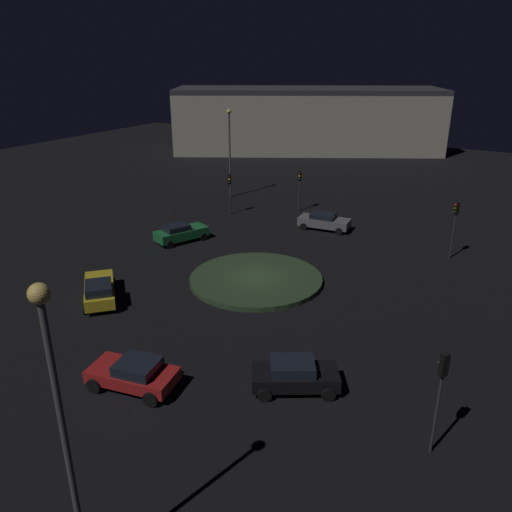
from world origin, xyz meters
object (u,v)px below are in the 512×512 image
at_px(car_grey, 324,221).
at_px(car_yellow, 99,290).
at_px(streetlamp_northwest, 230,144).
at_px(store_building, 307,120).
at_px(traffic_light_southeast, 440,384).
at_px(car_red, 134,373).
at_px(traffic_light_northwest, 229,186).
at_px(streetlamp_south, 59,407).
at_px(traffic_light_north, 300,183).
at_px(traffic_light_northeast, 455,219).
at_px(car_green, 180,233).
at_px(car_black, 294,375).

bearing_deg(car_grey, car_yellow, -114.73).
bearing_deg(streetlamp_northwest, store_building, 98.81).
bearing_deg(car_grey, traffic_light_southeast, -64.18).
bearing_deg(traffic_light_southeast, car_red, 48.47).
relative_size(car_yellow, traffic_light_northwest, 1.17).
relative_size(car_red, streetlamp_northwest, 0.48).
relative_size(traffic_light_northwest, streetlamp_south, 0.40).
relative_size(traffic_light_southeast, traffic_light_north, 1.14).
xyz_separation_m(car_yellow, traffic_light_northeast, (17.30, 18.19, 2.30)).
relative_size(car_green, traffic_light_northeast, 1.06).
bearing_deg(traffic_light_northeast, car_red, 22.29).
relative_size(car_black, traffic_light_northwest, 1.10).
height_order(traffic_light_southeast, streetlamp_south, streetlamp_south).
bearing_deg(traffic_light_southeast, traffic_light_northwest, -6.56).
bearing_deg(traffic_light_northeast, traffic_light_southeast, 52.89).
height_order(streetlamp_northwest, store_building, store_building).
xyz_separation_m(traffic_light_northwest, streetlamp_northwest, (-3.32, 5.26, 2.80)).
relative_size(traffic_light_northeast, store_building, 0.11).
bearing_deg(car_black, car_grey, -101.31).
height_order(car_green, store_building, store_building).
relative_size(car_black, car_grey, 0.94).
bearing_deg(store_building, streetlamp_south, 81.07).
xyz_separation_m(traffic_light_southeast, traffic_light_north, (-18.33, 26.24, -0.37)).
height_order(car_black, traffic_light_northwest, traffic_light_northwest).
xyz_separation_m(streetlamp_south, store_building, (-23.58, 65.64, -1.50)).
xyz_separation_m(car_yellow, traffic_light_southeast, (20.62, -2.82, 2.38)).
bearing_deg(traffic_light_north, streetlamp_south, 0.49).
bearing_deg(traffic_light_northeast, car_green, -25.72).
bearing_deg(car_green, traffic_light_north, 2.74).
xyz_separation_m(car_green, car_grey, (8.81, 8.69, -0.02)).
distance_m(car_green, store_building, 42.62).
relative_size(car_green, car_grey, 1.01).
height_order(car_green, car_black, car_black).
height_order(traffic_light_northeast, streetlamp_south, streetlamp_south).
xyz_separation_m(car_yellow, traffic_light_northwest, (-2.84, 19.14, 1.98)).
distance_m(car_black, store_building, 60.00).
distance_m(car_yellow, streetlamp_south, 19.24).
bearing_deg(car_black, traffic_light_southeast, 140.83).
distance_m(car_black, car_red, 7.33).
bearing_deg(streetlamp_south, car_black, 83.55).
bearing_deg(traffic_light_north, car_black, 9.44).
xyz_separation_m(traffic_light_northeast, traffic_light_northwest, (-20.14, 0.94, -0.31)).
bearing_deg(store_building, car_red, 78.93).
distance_m(traffic_light_north, store_building, 31.88).
bearing_deg(car_grey, traffic_light_north, 131.82).
relative_size(car_yellow, store_building, 0.11).
relative_size(car_green, traffic_light_north, 1.18).
distance_m(traffic_light_northeast, streetlamp_south, 31.71).
bearing_deg(car_green, streetlamp_northwest, 38.93).
bearing_deg(car_green, traffic_light_northeast, -46.84).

